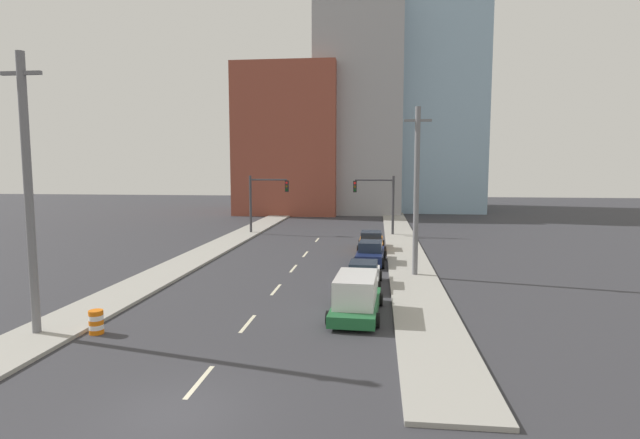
% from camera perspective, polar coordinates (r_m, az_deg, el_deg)
% --- Properties ---
extents(ground_plane, '(200.00, 200.00, 0.00)m').
position_cam_1_polar(ground_plane, '(14.88, -16.42, -20.48)').
color(ground_plane, '#333338').
extents(sidewalk_left, '(2.82, 88.77, 0.15)m').
position_cam_1_polar(sidewalk_left, '(58.42, -6.23, -0.39)').
color(sidewalk_left, '#9E9B93').
rests_on(sidewalk_left, ground).
extents(sidewalk_right, '(2.82, 88.77, 0.15)m').
position_cam_1_polar(sidewalk_right, '(57.02, 8.72, -0.59)').
color(sidewalk_right, '#9E9B93').
rests_on(sidewalk_right, ground).
extents(lane_stripe_at_2m, '(0.16, 2.40, 0.01)m').
position_cam_1_polar(lane_stripe_at_2m, '(16.56, -13.59, -17.55)').
color(lane_stripe_at_2m, beige).
rests_on(lane_stripe_at_2m, ground).
extents(lane_stripe_at_8m, '(0.16, 2.40, 0.01)m').
position_cam_1_polar(lane_stripe_at_8m, '(21.70, -8.25, -11.68)').
color(lane_stripe_at_8m, beige).
rests_on(lane_stripe_at_8m, ground).
extents(lane_stripe_at_14m, '(0.16, 2.40, 0.01)m').
position_cam_1_polar(lane_stripe_at_14m, '(27.22, -5.06, -7.98)').
color(lane_stripe_at_14m, beige).
rests_on(lane_stripe_at_14m, ground).
extents(lane_stripe_at_19m, '(0.16, 2.40, 0.01)m').
position_cam_1_polar(lane_stripe_at_19m, '(32.63, -3.05, -5.61)').
color(lane_stripe_at_19m, beige).
rests_on(lane_stripe_at_19m, ground).
extents(lane_stripe_at_25m, '(0.16, 2.40, 0.01)m').
position_cam_1_polar(lane_stripe_at_25m, '(37.85, -1.69, -3.98)').
color(lane_stripe_at_25m, beige).
rests_on(lane_stripe_at_25m, ground).
extents(lane_stripe_at_32m, '(0.16, 2.40, 0.01)m').
position_cam_1_polar(lane_stripe_at_32m, '(45.17, -0.32, -2.34)').
color(lane_stripe_at_32m, beige).
rests_on(lane_stripe_at_32m, ground).
extents(building_brick_left, '(14.00, 16.00, 20.41)m').
position_cam_1_polar(building_brick_left, '(73.93, -3.20, 8.84)').
color(building_brick_left, brown).
rests_on(building_brick_left, ground).
extents(building_office_center, '(12.00, 20.00, 29.79)m').
position_cam_1_polar(building_office_center, '(77.28, 4.57, 12.19)').
color(building_office_center, '#99999E').
rests_on(building_office_center, ground).
extents(building_glass_right, '(13.00, 20.00, 29.56)m').
position_cam_1_polar(building_glass_right, '(81.65, 12.87, 11.65)').
color(building_glass_right, '#8CADC6').
rests_on(building_glass_right, ground).
extents(traffic_signal_left, '(3.93, 0.35, 5.73)m').
position_cam_1_polar(traffic_signal_left, '(49.29, -6.66, 2.65)').
color(traffic_signal_left, '#38383D').
rests_on(traffic_signal_left, ground).
extents(traffic_signal_right, '(3.93, 0.35, 5.73)m').
position_cam_1_polar(traffic_signal_right, '(47.98, 7.00, 2.55)').
color(traffic_signal_right, '#38383D').
rests_on(traffic_signal_right, ground).
extents(utility_pole_left_near, '(1.60, 0.32, 10.84)m').
position_cam_1_polar(utility_pole_left_near, '(21.95, -30.34, 2.50)').
color(utility_pole_left_near, slate).
rests_on(utility_pole_left_near, ground).
extents(utility_pole_right_mid, '(1.60, 0.32, 10.08)m').
position_cam_1_polar(utility_pole_right_mid, '(30.04, 10.96, 3.21)').
color(utility_pole_right_mid, slate).
rests_on(utility_pole_right_mid, ground).
extents(traffic_barrel, '(0.56, 0.56, 0.95)m').
position_cam_1_polar(traffic_barrel, '(21.99, -24.21, -10.64)').
color(traffic_barrel, orange).
rests_on(traffic_barrel, ground).
extents(box_truck_green, '(2.41, 5.40, 1.86)m').
position_cam_1_polar(box_truck_green, '(22.37, 4.15, -8.75)').
color(box_truck_green, '#1E6033').
rests_on(box_truck_green, ground).
extents(sedan_white, '(2.08, 4.29, 1.38)m').
position_cam_1_polar(sedan_white, '(27.84, 4.99, -6.35)').
color(sedan_white, silver).
rests_on(sedan_white, ground).
extents(sedan_navy, '(2.17, 4.71, 1.55)m').
position_cam_1_polar(sedan_navy, '(34.18, 5.78, -3.90)').
color(sedan_navy, '#141E47').
rests_on(sedan_navy, ground).
extents(sedan_orange, '(2.12, 4.61, 1.50)m').
position_cam_1_polar(sedan_orange, '(39.62, 5.87, -2.56)').
color(sedan_orange, orange).
rests_on(sedan_orange, ground).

